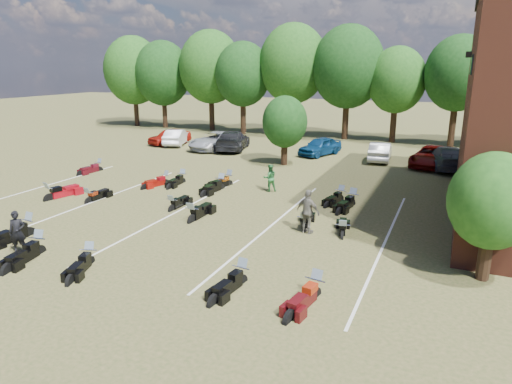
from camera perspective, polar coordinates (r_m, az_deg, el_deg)
The scene contains 34 objects.
ground at distance 18.89m, azimuth -7.24°, elevation -6.24°, with size 160.00×160.00×0.00m, color brown.
car_0 at distance 42.44m, azimuth -10.75°, elevation 6.84°, with size 1.67×4.15×1.41m, color maroon.
car_1 at distance 41.94m, azimuth -9.91°, elevation 6.77°, with size 1.49×4.27×1.41m, color silver.
car_2 at distance 39.19m, azimuth -4.93°, elevation 6.40°, with size 2.48×5.38×1.50m, color #999CA1.
car_3 at distance 38.96m, azimuth -2.94°, elevation 6.47°, with size 2.25×5.53×1.61m, color black.
car_4 at distance 36.88m, azimuth 8.01°, elevation 5.68°, with size 1.69×4.20×1.43m, color navy.
car_5 at distance 35.65m, azimuth 15.27°, elevation 4.91°, with size 1.48×4.26×1.40m, color beige.
car_6 at distance 34.73m, azimuth 21.14°, elevation 4.16°, with size 2.37×5.14×1.43m, color #5A0805.
car_7 at distance 34.30m, azimuth 22.80°, elevation 3.98°, with size 2.21×5.44×1.58m, color #333438.
person_black at distance 19.75m, azimuth -27.68°, elevation -4.44°, with size 0.60×0.40×1.65m, color black.
person_green at distance 25.94m, azimuth 1.74°, elevation 1.77°, with size 0.76×0.60×1.57m, color #286B33.
person_grey at distance 19.53m, azimuth 6.51°, elevation -2.47°, with size 1.13×0.47×1.93m, color #625E54.
motorcycle_1 at distance 21.72m, azimuth -26.51°, elevation -4.88°, with size 0.79×2.49×1.39m, color black, non-canonical shape.
motorcycle_2 at distance 19.52m, azimuth -25.46°, elevation -6.98°, with size 0.74×2.33×1.30m, color black, non-canonical shape.
motorcycle_3 at distance 17.84m, azimuth -20.04°, elevation -8.48°, with size 0.67×2.09×1.16m, color black, non-canonical shape.
motorcycle_4 at distance 15.42m, azimuth -1.88°, elevation -11.37°, with size 0.69×2.17×1.21m, color black, non-canonical shape.
motorcycle_6 at distance 14.71m, azimuth 7.35°, elevation -12.92°, with size 0.71×2.24×1.25m, color #3D080B, non-canonical shape.
motorcycle_7 at distance 26.80m, azimuth -24.35°, elevation -0.93°, with size 0.80×2.50×1.39m, color maroon, non-canonical shape.
motorcycle_8 at distance 25.53m, azimuth -20.12°, elevation -1.25°, with size 0.66×2.06×1.15m, color black, non-canonical shape.
motorcycle_10 at distance 23.08m, azimuth -10.43°, elevation -2.28°, with size 0.65×2.03×1.13m, color black, non-canonical shape.
motorcycle_11 at distance 21.31m, azimuth -7.98°, elevation -3.69°, with size 0.75×2.34×1.31m, color black, non-canonical shape.
motorcycle_12 at distance 20.15m, azimuth 6.06°, elevation -4.78°, with size 0.69×2.18×1.21m, color black, non-canonical shape.
motorcycle_13 at distance 19.59m, azimuth 10.71°, elevation -5.59°, with size 0.64×2.00×1.12m, color black, non-canonical shape.
motorcycle_14 at distance 32.95m, azimuth -19.01°, elevation 2.51°, with size 0.67×2.10×1.17m, color #3E080F, non-canonical shape.
motorcycle_15 at distance 28.21m, azimuth -11.23°, elevation 0.97°, with size 0.67×2.10×1.17m, color maroon, non-canonical shape.
motorcycle_16 at distance 28.38m, azimuth -9.19°, elevation 1.16°, with size 0.67×2.11×1.17m, color black, non-canonical shape.
motorcycle_17 at distance 27.44m, azimuth -3.48°, elevation 0.83°, with size 0.75×2.36×1.32m, color black, non-canonical shape.
motorcycle_18 at distance 26.62m, azimuth -4.44°, elevation 0.35°, with size 0.74×2.33×1.30m, color black, non-canonical shape.
motorcycle_19 at distance 23.98m, azimuth 11.88°, elevation -1.68°, with size 0.73×2.29×1.28m, color black, non-canonical shape.
motorcycle_20 at distance 24.76m, azimuth 10.47°, elevation -1.05°, with size 0.66×2.07×1.15m, color black, non-canonical shape.
tree_line at distance 45.13m, azimuth 11.06°, elevation 14.49°, with size 56.00×6.00×9.79m.
young_tree_near_building at distance 16.58m, azimuth 27.48°, elevation -1.02°, with size 2.80×2.80×4.16m.
young_tree_midfield at distance 32.68m, azimuth 3.62°, elevation 8.74°, with size 3.20×3.20×4.70m.
parking_lines at distance 22.80m, azimuth -9.87°, elevation -2.47°, with size 20.10×14.00×0.01m.
Camera 1 is at (9.16, -14.97, 7.00)m, focal length 32.00 mm.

